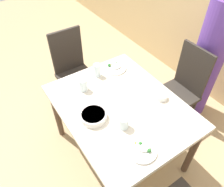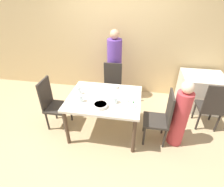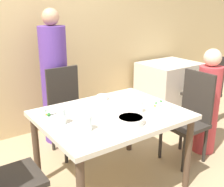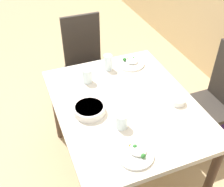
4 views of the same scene
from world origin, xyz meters
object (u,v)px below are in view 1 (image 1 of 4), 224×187
Objects in this scene: person_adult at (208,60)px; bowl_curry at (93,115)px; chair_adult_spot at (182,87)px; plate_rice_adult at (115,67)px; glass_water_tall at (83,85)px.

person_adult reaches higher than bowl_curry.
chair_adult_spot is 4.00× the size of plate_rice_adult.
plate_rice_adult is (-0.44, -0.91, 0.01)m from person_adult.
person_adult reaches higher than chair_adult_spot.
plate_rice_adult is 0.43m from glass_water_tall.
chair_adult_spot is at bearing 53.22° from plate_rice_adult.
bowl_curry reaches higher than plate_rice_adult.
chair_adult_spot is 0.40m from person_adult.
plate_rice_adult is (-0.44, -0.59, 0.24)m from chair_adult_spot.
bowl_curry is at bearing -15.49° from glass_water_tall.
glass_water_tall reaches higher than plate_rice_adult.
bowl_curry is 0.35m from glass_water_tall.
person_adult is 13.59× the size of glass_water_tall.
person_adult is 1.36m from glass_water_tall.
plate_rice_adult is at bearing 104.22° from glass_water_tall.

